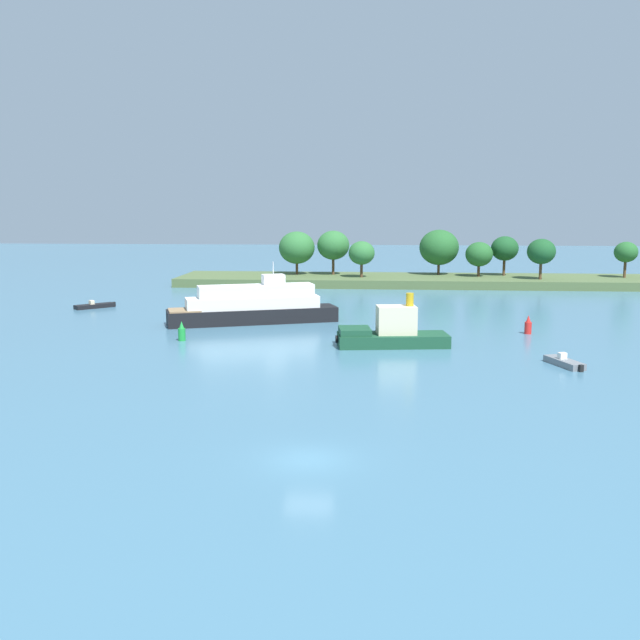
{
  "coord_description": "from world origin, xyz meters",
  "views": [
    {
      "loc": [
        3.28,
        -35.38,
        13.0
      ],
      "look_at": [
        -2.32,
        37.97,
        1.2
      ],
      "focal_mm": 40.55,
      "sensor_mm": 36.0,
      "label": 1
    }
  ],
  "objects_px": {
    "small_motorboat": "(564,362)",
    "channel_buoy_green": "(182,332)",
    "tugboat": "(391,333)",
    "white_riverboat": "(253,306)",
    "channel_buoy_red": "(528,326)",
    "fishing_skiff": "(95,306)"
  },
  "relations": [
    {
      "from": "small_motorboat",
      "to": "channel_buoy_green",
      "type": "distance_m",
      "value": 35.02
    },
    {
      "from": "tugboat",
      "to": "small_motorboat",
      "type": "bearing_deg",
      "value": -27.74
    },
    {
      "from": "white_riverboat",
      "to": "channel_buoy_red",
      "type": "xyz_separation_m",
      "value": [
        28.94,
        -4.67,
        -1.04
      ]
    },
    {
      "from": "fishing_skiff",
      "to": "white_riverboat",
      "type": "relative_size",
      "value": 0.24
    },
    {
      "from": "white_riverboat",
      "to": "channel_buoy_green",
      "type": "height_order",
      "value": "white_riverboat"
    },
    {
      "from": "fishing_skiff",
      "to": "white_riverboat",
      "type": "xyz_separation_m",
      "value": [
        22.06,
        -9.98,
        1.57
      ]
    },
    {
      "from": "fishing_skiff",
      "to": "tugboat",
      "type": "relative_size",
      "value": 0.43
    },
    {
      "from": "small_motorboat",
      "to": "white_riverboat",
      "type": "relative_size",
      "value": 0.24
    },
    {
      "from": "white_riverboat",
      "to": "channel_buoy_red",
      "type": "height_order",
      "value": "white_riverboat"
    },
    {
      "from": "white_riverboat",
      "to": "channel_buoy_green",
      "type": "bearing_deg",
      "value": -115.07
    },
    {
      "from": "channel_buoy_green",
      "to": "small_motorboat",
      "type": "bearing_deg",
      "value": -13.99
    },
    {
      "from": "fishing_skiff",
      "to": "white_riverboat",
      "type": "bearing_deg",
      "value": -24.35
    },
    {
      "from": "small_motorboat",
      "to": "channel_buoy_red",
      "type": "bearing_deg",
      "value": 89.61
    },
    {
      "from": "fishing_skiff",
      "to": "white_riverboat",
      "type": "distance_m",
      "value": 24.26
    },
    {
      "from": "fishing_skiff",
      "to": "channel_buoy_red",
      "type": "distance_m",
      "value": 53.06
    },
    {
      "from": "small_motorboat",
      "to": "white_riverboat",
      "type": "xyz_separation_m",
      "value": [
        -28.84,
        19.46,
        1.56
      ]
    },
    {
      "from": "channel_buoy_red",
      "to": "tugboat",
      "type": "bearing_deg",
      "value": -152.0
    },
    {
      "from": "small_motorboat",
      "to": "tugboat",
      "type": "xyz_separation_m",
      "value": [
        -13.94,
        7.33,
        0.96
      ]
    },
    {
      "from": "tugboat",
      "to": "channel_buoy_red",
      "type": "bearing_deg",
      "value": 28.0
    },
    {
      "from": "fishing_skiff",
      "to": "tugboat",
      "type": "height_order",
      "value": "tugboat"
    },
    {
      "from": "small_motorboat",
      "to": "channel_buoy_red",
      "type": "relative_size",
      "value": 2.34
    },
    {
      "from": "tugboat",
      "to": "channel_buoy_red",
      "type": "xyz_separation_m",
      "value": [
        14.04,
        7.46,
        -0.44
      ]
    }
  ]
}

